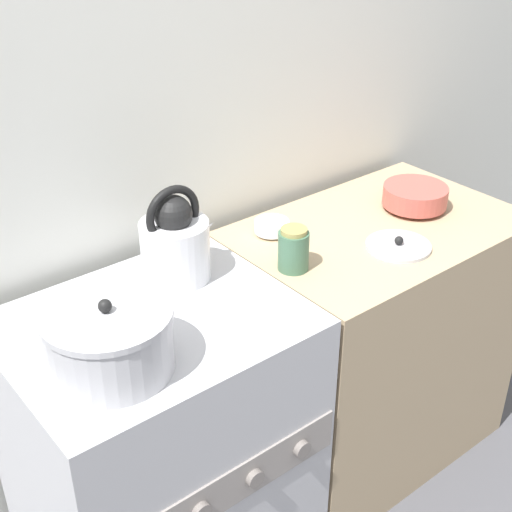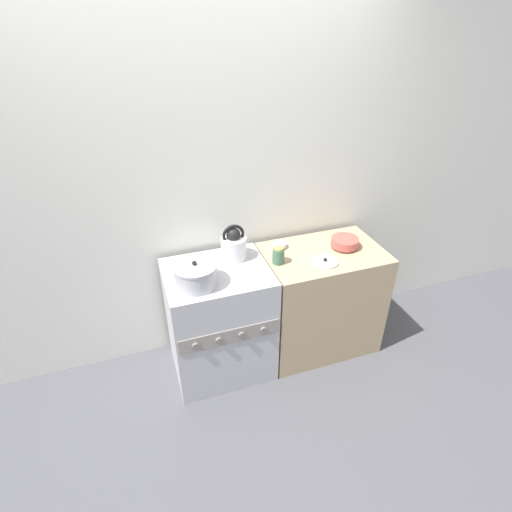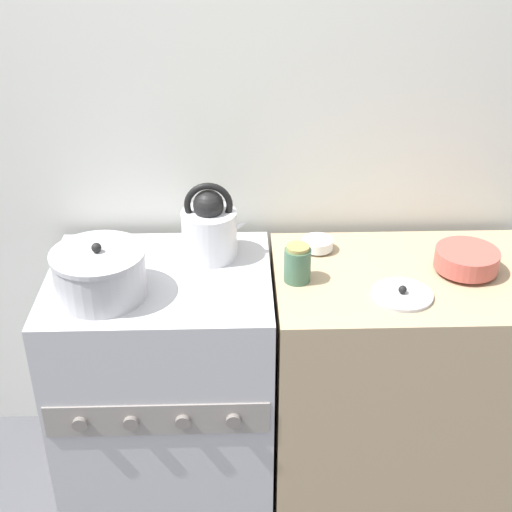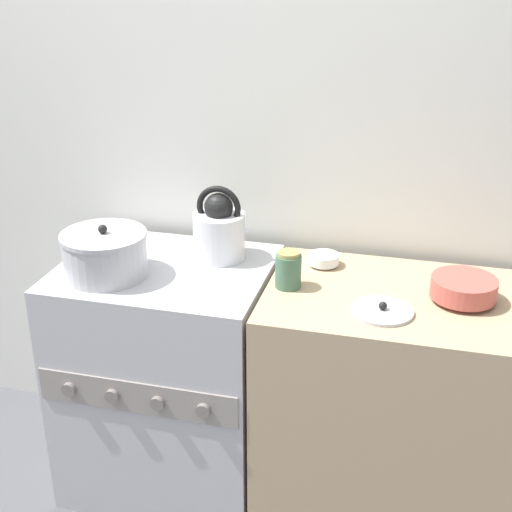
# 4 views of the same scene
# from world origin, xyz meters

# --- Properties ---
(wall_back) EXTENTS (7.00, 0.06, 2.50)m
(wall_back) POSITION_xyz_m (0.00, 0.62, 1.25)
(wall_back) COLOR silver
(wall_back) RESTS_ON ground_plane
(stove) EXTENTS (0.67, 0.57, 0.83)m
(stove) POSITION_xyz_m (0.00, 0.27, 0.41)
(stove) COLOR #B2B2B7
(stove) RESTS_ON ground_plane
(counter) EXTENTS (0.83, 0.55, 0.82)m
(counter) POSITION_xyz_m (0.76, 0.28, 0.41)
(counter) COLOR tan
(counter) RESTS_ON ground_plane
(kettle) EXTENTS (0.21, 0.17, 0.25)m
(kettle) POSITION_xyz_m (0.15, 0.39, 0.92)
(kettle) COLOR silver
(kettle) RESTS_ON stove
(cooking_pot) EXTENTS (0.27, 0.27, 0.17)m
(cooking_pot) POSITION_xyz_m (-0.15, 0.18, 0.90)
(cooking_pot) COLOR #B2B2B7
(cooking_pot) RESTS_ON stove
(enamel_bowl) EXTENTS (0.19, 0.19, 0.07)m
(enamel_bowl) POSITION_xyz_m (0.93, 0.29, 0.86)
(enamel_bowl) COLOR #B75147
(enamel_bowl) RESTS_ON counter
(small_ceramic_bowl) EXTENTS (0.10, 0.10, 0.04)m
(small_ceramic_bowl) POSITION_xyz_m (0.49, 0.43, 0.84)
(small_ceramic_bowl) COLOR white
(small_ceramic_bowl) RESTS_ON counter
(storage_jar) EXTENTS (0.08, 0.08, 0.12)m
(storage_jar) POSITION_xyz_m (0.41, 0.25, 0.87)
(storage_jar) COLOR #3F664C
(storage_jar) RESTS_ON counter
(loose_pot_lid) EXTENTS (0.18, 0.18, 0.03)m
(loose_pot_lid) POSITION_xyz_m (0.71, 0.16, 0.82)
(loose_pot_lid) COLOR #B2B2B7
(loose_pot_lid) RESTS_ON counter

